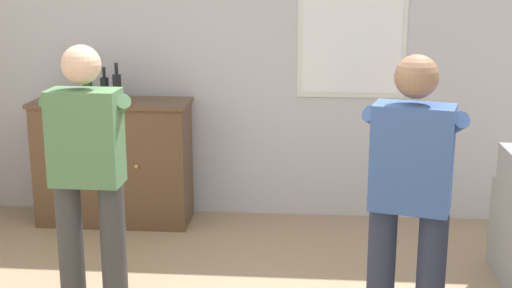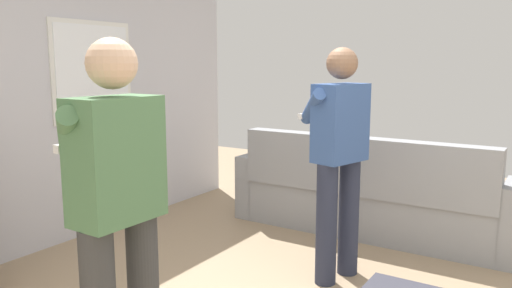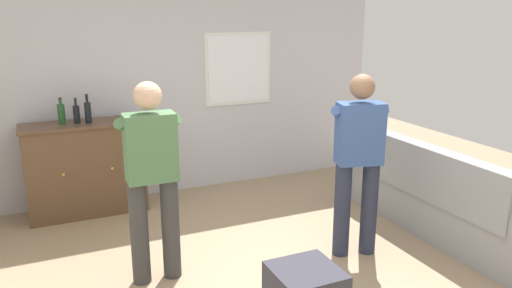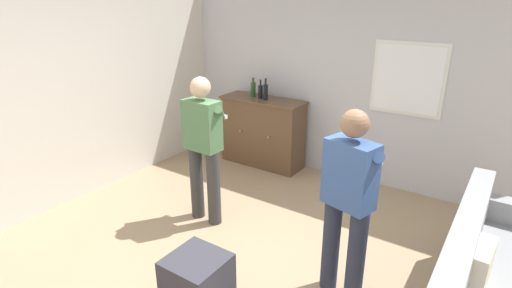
% 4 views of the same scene
% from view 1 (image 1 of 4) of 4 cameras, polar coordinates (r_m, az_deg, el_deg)
% --- Properties ---
extents(wall_back_with_window, '(5.20, 0.15, 2.80)m').
position_cam_1_polar(wall_back_with_window, '(5.98, 0.91, 7.39)').
color(wall_back_with_window, silver).
rests_on(wall_back_with_window, ground).
extents(sideboard_cabinet, '(1.29, 0.49, 1.03)m').
position_cam_1_polar(sideboard_cabinet, '(6.02, -11.30, -1.42)').
color(sideboard_cabinet, brown).
rests_on(sideboard_cabinet, ground).
extents(bottle_wine_green, '(0.07, 0.07, 0.28)m').
position_cam_1_polar(bottle_wine_green, '(5.98, -13.31, 4.54)').
color(bottle_wine_green, '#1E4C23').
rests_on(bottle_wine_green, sideboard_cabinet).
extents(bottle_liquor_amber, '(0.07, 0.07, 0.28)m').
position_cam_1_polar(bottle_liquor_amber, '(5.91, -12.01, 4.40)').
color(bottle_liquor_amber, black).
rests_on(bottle_liquor_amber, sideboard_cabinet).
extents(bottle_spirits_clear, '(0.07, 0.07, 0.32)m').
position_cam_1_polar(bottle_spirits_clear, '(5.84, -11.05, 4.52)').
color(bottle_spirits_clear, black).
rests_on(bottle_spirits_clear, sideboard_cabinet).
extents(person_standing_left, '(0.56, 0.48, 1.68)m').
position_cam_1_polar(person_standing_left, '(4.21, -13.26, -2.33)').
color(person_standing_left, '#383838').
rests_on(person_standing_left, ground).
extents(person_standing_right, '(0.54, 0.52, 1.68)m').
position_cam_1_polar(person_standing_right, '(3.77, 12.22, -4.24)').
color(person_standing_right, '#282D42').
rests_on(person_standing_right, ground).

